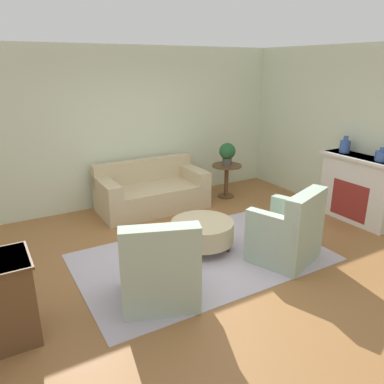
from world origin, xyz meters
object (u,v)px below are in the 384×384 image
(couch, at_px, (151,192))
(potted_plant_on_side_table, at_px, (227,152))
(armchair_left, at_px, (159,271))
(vase_mantel_far, at_px, (382,156))
(side_table, at_px, (227,175))
(armchair_right, at_px, (288,234))
(vase_mantel_near, at_px, (345,146))
(ottoman_table, at_px, (202,231))

(couch, distance_m, potted_plant_on_side_table, 1.64)
(potted_plant_on_side_table, bearing_deg, armchair_left, -136.56)
(vase_mantel_far, bearing_deg, side_table, 115.88)
(armchair_right, distance_m, vase_mantel_far, 2.07)
(vase_mantel_near, height_order, potted_plant_on_side_table, vase_mantel_near)
(ottoman_table, bearing_deg, side_table, 46.42)
(vase_mantel_near, height_order, vase_mantel_far, vase_mantel_near)
(side_table, xyz_separation_m, vase_mantel_far, (1.15, -2.37, 0.73))
(couch, height_order, vase_mantel_far, vase_mantel_far)
(ottoman_table, relative_size, vase_mantel_near, 3.17)
(vase_mantel_far, xyz_separation_m, potted_plant_on_side_table, (-1.15, 2.37, -0.29))
(armchair_right, relative_size, vase_mantel_far, 4.85)
(side_table, xyz_separation_m, potted_plant_on_side_table, (0.00, 0.00, 0.45))
(couch, distance_m, armchair_right, 2.76)
(vase_mantel_far, bearing_deg, vase_mantel_near, 90.00)
(ottoman_table, xyz_separation_m, vase_mantel_far, (2.71, -0.73, 0.90))
(armchair_left, xyz_separation_m, side_table, (2.62, 2.48, 0.06))
(armchair_left, xyz_separation_m, armchair_right, (1.86, 0.00, 0.00))
(couch, height_order, potted_plant_on_side_table, potted_plant_on_side_table)
(armchair_right, distance_m, side_table, 2.59)
(couch, height_order, ottoman_table, couch)
(ottoman_table, bearing_deg, vase_mantel_far, -15.13)
(armchair_right, relative_size, side_table, 1.55)
(armchair_left, height_order, armchair_right, same)
(couch, distance_m, armchair_left, 2.87)
(armchair_left, xyz_separation_m, potted_plant_on_side_table, (2.62, 2.48, 0.51))
(armchair_right, bearing_deg, side_table, 72.94)
(armchair_right, height_order, potted_plant_on_side_table, potted_plant_on_side_table)
(couch, xyz_separation_m, side_table, (1.52, -0.17, 0.14))
(armchair_left, relative_size, vase_mantel_near, 3.63)
(side_table, bearing_deg, armchair_left, -136.56)
(armchair_left, bearing_deg, potted_plant_on_side_table, 43.44)
(armchair_right, xyz_separation_m, side_table, (0.76, 2.48, 0.06))
(side_table, height_order, potted_plant_on_side_table, potted_plant_on_side_table)
(armchair_right, relative_size, ottoman_table, 1.15)
(armchair_left, distance_m, vase_mantel_near, 3.93)
(couch, xyz_separation_m, armchair_left, (-1.10, -2.65, 0.08))
(armchair_left, bearing_deg, armchair_right, 0.00)
(armchair_right, distance_m, potted_plant_on_side_table, 2.64)
(armchair_right, height_order, vase_mantel_near, vase_mantel_near)
(side_table, relative_size, potted_plant_on_side_table, 1.52)
(couch, relative_size, vase_mantel_far, 9.13)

